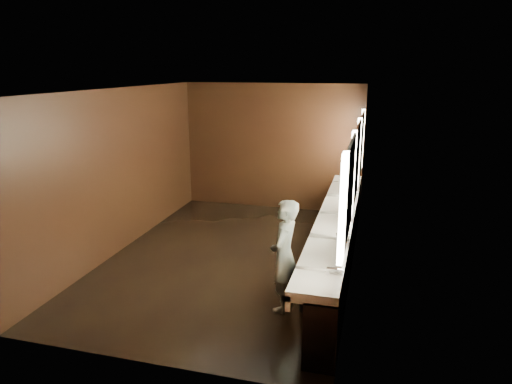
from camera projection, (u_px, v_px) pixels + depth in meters
floor at (232, 257)px, 7.79m from camera, size 6.00×6.00×0.00m
ceiling at (230, 89)px, 7.05m from camera, size 4.00×6.00×0.02m
wall_back at (272, 147)px, 10.22m from camera, size 4.00×0.02×2.80m
wall_front at (140, 244)px, 4.63m from camera, size 4.00×0.02×2.80m
wall_left at (121, 170)px, 7.92m from camera, size 0.02×6.00×2.80m
wall_right at (356, 185)px, 6.93m from camera, size 0.02×6.00×2.80m
sink_counter at (339, 239)px, 7.22m from camera, size 0.55×5.40×1.01m
mirror_band at (356, 162)px, 6.84m from camera, size 0.06×5.03×1.15m
person at (284, 256)px, 5.95m from camera, size 0.42×0.59×1.52m
trash_bin at (313, 292)px, 6.02m from camera, size 0.37×0.37×0.54m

